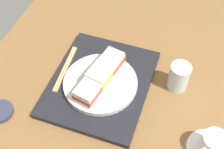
{
  "coord_description": "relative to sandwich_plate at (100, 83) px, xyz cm",
  "views": [
    {
      "loc": [
        53.17,
        14.62,
        78.24
      ],
      "look_at": [
        -1.58,
        -4.46,
        5.0
      ],
      "focal_mm": 47.34,
      "sensor_mm": 36.0,
      "label": 1
    }
  ],
  "objects": [
    {
      "name": "ground_plane",
      "position": [
        -1.26,
        7.4,
        -4.31
      ],
      "size": [
        140.0,
        100.0,
        3.0
      ],
      "primitive_type": "cube",
      "color": "brown"
    },
    {
      "name": "serving_tray",
      "position": [
        -1.5,
        -0.41,
        -1.79
      ],
      "size": [
        37.27,
        30.77,
        2.03
      ],
      "primitive_type": "cube",
      "color": "black",
      "rests_on": "ground_plane"
    },
    {
      "name": "sandwich_plate",
      "position": [
        0.0,
        0.0,
        0.0
      ],
      "size": [
        23.7,
        23.7,
        1.56
      ],
      "primitive_type": "cylinder",
      "color": "silver",
      "rests_on": "serving_tray"
    },
    {
      "name": "sandwich_near",
      "position": [
        -6.49,
        1.37,
        3.46
      ],
      "size": [
        9.11,
        7.76,
        5.35
      ],
      "color": "#EFE5C1",
      "rests_on": "sandwich_plate"
    },
    {
      "name": "sandwich_middle",
      "position": [
        -0.0,
        0.0,
        3.62
      ],
      "size": [
        8.7,
        7.8,
        5.69
      ],
      "color": "beige",
      "rests_on": "sandwich_plate"
    },
    {
      "name": "sandwich_far",
      "position": [
        6.49,
        -1.37,
        3.07
      ],
      "size": [
        8.97,
        7.77,
        4.58
      ],
      "color": "#EFE5C1",
      "rests_on": "sandwich_plate"
    },
    {
      "name": "chopsticks_pair",
      "position": [
        -2.16,
        -13.31,
        -0.43
      ],
      "size": [
        19.75,
        3.1,
        0.7
      ],
      "color": "tan",
      "rests_on": "serving_tray"
    },
    {
      "name": "coffee_cup",
      "position": [
        10.26,
        36.35,
        0.44
      ],
      "size": [
        13.06,
        13.06,
        7.58
      ],
      "color": "white",
      "rests_on": "ground_plane"
    },
    {
      "name": "drinking_glass",
      "position": [
        -9.09,
        23.13,
        1.96
      ],
      "size": [
        6.53,
        6.53,
        9.54
      ],
      "primitive_type": "cylinder",
      "color": "silver",
      "rests_on": "ground_plane"
    },
    {
      "name": "small_sauce_dish",
      "position": [
        18.8,
        -25.62,
        -2.03
      ],
      "size": [
        7.88,
        7.88,
        1.55
      ],
      "primitive_type": "cylinder",
      "color": "#33384C",
      "rests_on": "ground_plane"
    }
  ]
}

